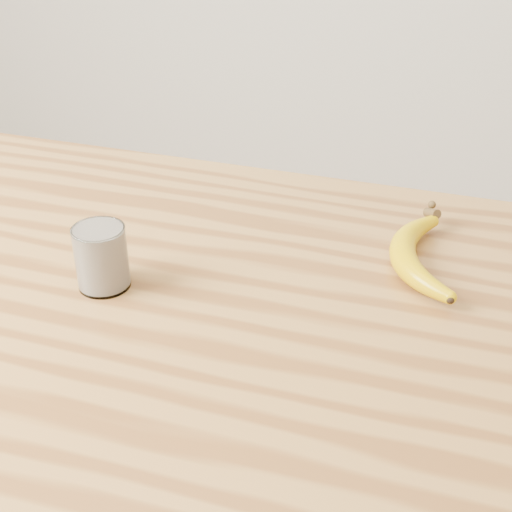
% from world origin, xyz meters
% --- Properties ---
extents(table, '(1.20, 0.80, 0.90)m').
position_xyz_m(table, '(0.00, 0.00, 0.77)').
color(table, olive).
rests_on(table, ground).
extents(smoothie_glass, '(0.07, 0.07, 0.09)m').
position_xyz_m(smoothie_glass, '(-0.11, -0.02, 0.94)').
color(smoothie_glass, white).
rests_on(smoothie_glass, table).
extents(banana, '(0.17, 0.31, 0.04)m').
position_xyz_m(banana, '(0.26, 0.15, 0.92)').
color(banana, '#C59900').
rests_on(banana, table).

